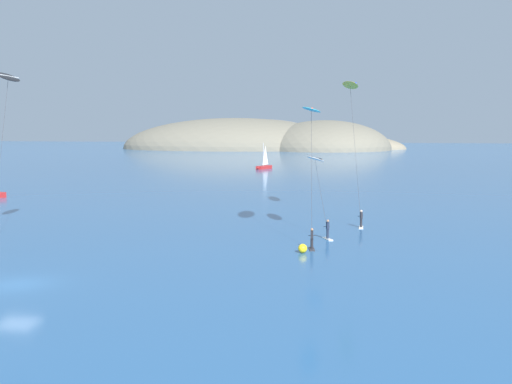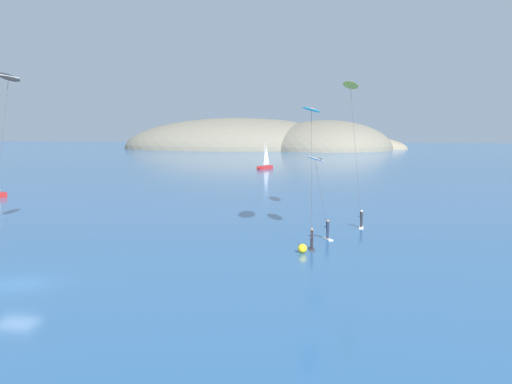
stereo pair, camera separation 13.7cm
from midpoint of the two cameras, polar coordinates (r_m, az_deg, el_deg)
The scene contains 8 objects.
ground_plane at distance 42.57m, azimuth -20.47°, elevation -7.72°, with size 600.00×600.00×0.00m, color #285689.
headland_island at distance 252.91m, azimuth 1.44°, elevation 3.87°, with size 111.52×63.56×24.14m.
sailboat_far at distance 140.15m, azimuth 0.77°, elevation 2.32°, with size 3.16×5.84×5.70m.
kitesurfer_yellow at distance 66.37m, azimuth 8.53°, elevation 8.44°, with size 2.67×9.06×14.22m.
kitesurfer_black at distance 57.07m, azimuth -21.22°, elevation 8.07°, with size 1.84×7.82×14.13m.
kitesurfer_cyan at distance 54.92m, azimuth 5.02°, elevation 6.55°, with size 2.12×8.85×11.38m.
kitesurfer_white at distance 58.86m, azimuth 5.45°, elevation 2.39°, with size 3.22×7.85×6.95m.
marker_buoy at distance 49.49m, azimuth 4.23°, elevation -5.02°, with size 0.70×0.70×0.70m, color yellow.
Camera 2 is at (20.53, -35.99, 9.89)m, focal length 45.00 mm.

